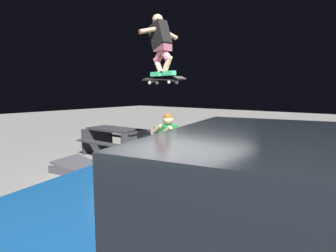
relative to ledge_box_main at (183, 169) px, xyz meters
name	(u,v)px	position (x,y,z in m)	size (l,w,h in m)	color
ground_plane	(175,181)	(0.17, 0.03, -0.27)	(40.00, 40.00, 0.00)	slate
ledge_box_main	(183,169)	(0.00, 0.00, 0.00)	(1.51, 0.80, 0.54)	#28282D
person_sitting_on_ledge	(164,146)	(0.11, 0.45, 0.51)	(0.60, 0.77, 1.38)	#2D3856
skateboard	(163,80)	(0.27, 0.28, 1.71)	(1.04, 0.38, 0.13)	black
skater_airborne	(161,42)	(0.33, 0.27, 2.40)	(0.63, 0.89, 1.12)	#2D9E66
kicker_ramp	(85,169)	(2.12, 0.76, -0.21)	(1.39, 1.09, 0.35)	#38383D
picnic_table_back	(116,137)	(2.81, -0.77, 0.23)	(1.75, 1.41, 0.75)	#28282D
trash_bin	(318,210)	(-2.50, 1.04, 0.23)	(0.54, 0.54, 1.00)	navy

